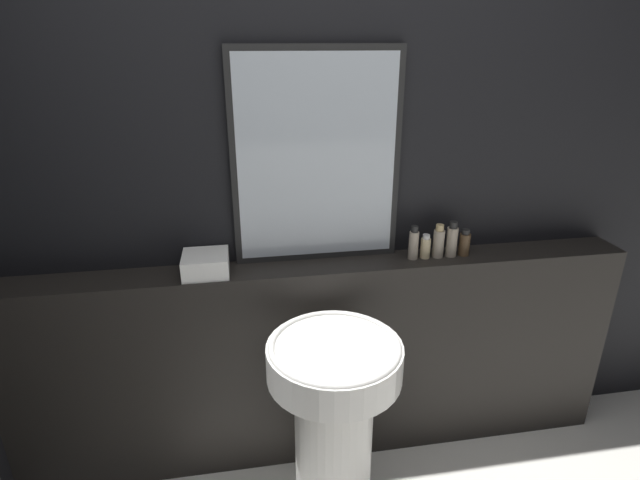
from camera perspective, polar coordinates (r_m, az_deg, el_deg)
The scene contains 10 objects.
wall_back at distance 2.09m, azimuth -0.13°, elevation 5.85°, with size 8.00×0.06×2.50m.
vanity_counter at distance 2.32m, azimuth 0.41°, elevation -13.66°, with size 2.68×0.19×0.96m.
pedestal_sink at distance 1.98m, azimuth 1.58°, elevation -19.81°, with size 0.48×0.48×0.85m.
mirror at distance 2.01m, azimuth -0.36°, elevation 9.23°, with size 0.68×0.03×0.86m.
towel_stack at distance 2.04m, azimuth -12.92°, elevation -2.66°, with size 0.18×0.18×0.08m.
shampoo_bottle at distance 2.14m, azimuth 10.65°, elevation -0.41°, with size 0.04×0.04×0.15m.
conditioner_bottle at distance 2.17m, azimuth 11.96°, elevation -0.79°, with size 0.04×0.04×0.11m.
lotion_bottle at distance 2.18m, azimuth 13.39°, elevation -0.23°, with size 0.05×0.05×0.15m.
body_wash_bottle at distance 2.20m, azimuth 14.83°, elevation -0.02°, with size 0.05×0.05×0.16m.
hand_soap_bottle at distance 2.24m, azimuth 16.18°, elevation -0.35°, with size 0.05×0.05×0.12m.
Camera 1 is at (-0.33, -0.56, 1.83)m, focal length 28.00 mm.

